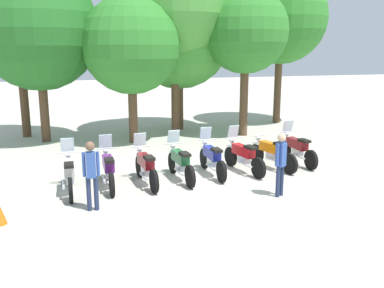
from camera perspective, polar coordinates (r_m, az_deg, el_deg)
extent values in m
plane|color=#BCB7A8|center=(12.84, 0.60, -4.40)|extent=(80.00, 80.00, 0.00)
cylinder|color=black|center=(12.58, -16.07, -3.75)|extent=(0.12, 0.64, 0.64)
cylinder|color=black|center=(11.10, -15.88, -5.95)|extent=(0.12, 0.64, 0.64)
cube|color=silver|center=(12.49, -16.17, -2.25)|extent=(0.13, 0.36, 0.04)
cube|color=silver|center=(11.79, -16.09, -3.09)|extent=(0.28, 0.96, 0.30)
cube|color=silver|center=(11.82, -16.01, -4.41)|extent=(0.23, 0.41, 0.24)
cube|color=black|center=(11.36, -16.11, -2.70)|extent=(0.25, 0.45, 0.08)
cylinder|color=silver|center=(12.41, -16.15, -2.47)|extent=(0.06, 0.23, 0.64)
cylinder|color=silver|center=(12.24, -16.24, -1.06)|extent=(0.62, 0.05, 0.04)
sphere|color=silver|center=(12.40, -16.21, -1.46)|extent=(0.16, 0.16, 0.16)
cylinder|color=silver|center=(11.55, -16.75, -5.17)|extent=(0.09, 0.70, 0.07)
cube|color=silver|center=(12.26, -16.30, -0.09)|extent=(0.36, 0.14, 0.39)
cylinder|color=black|center=(12.80, -11.37, -3.22)|extent=(0.11, 0.64, 0.64)
cylinder|color=black|center=(11.32, -10.65, -5.31)|extent=(0.11, 0.64, 0.64)
cube|color=silver|center=(12.71, -11.43, -1.74)|extent=(0.12, 0.36, 0.04)
cube|color=#59196B|center=(12.01, -11.12, -2.54)|extent=(0.27, 0.95, 0.30)
cube|color=silver|center=(12.03, -11.05, -3.84)|extent=(0.23, 0.40, 0.24)
cube|color=black|center=(11.57, -10.98, -2.13)|extent=(0.25, 0.44, 0.08)
cylinder|color=silver|center=(12.63, -11.39, -1.95)|extent=(0.05, 0.23, 0.64)
cylinder|color=silver|center=(12.46, -11.42, -0.56)|extent=(0.62, 0.04, 0.04)
sphere|color=silver|center=(12.61, -11.45, -0.96)|extent=(0.16, 0.16, 0.16)
cylinder|color=silver|center=(11.75, -11.67, -4.58)|extent=(0.08, 0.70, 0.07)
cube|color=silver|center=(12.47, -11.49, 0.39)|extent=(0.36, 0.14, 0.39)
cylinder|color=black|center=(12.85, -7.01, -2.99)|extent=(0.16, 0.65, 0.64)
cylinder|color=black|center=(11.42, -5.09, -4.98)|extent=(0.16, 0.65, 0.64)
cube|color=silver|center=(12.76, -7.05, -1.52)|extent=(0.15, 0.37, 0.04)
cube|color=maroon|center=(12.08, -6.21, -2.27)|extent=(0.35, 0.97, 0.30)
cube|color=silver|center=(12.11, -6.11, -3.56)|extent=(0.26, 0.42, 0.24)
cube|color=black|center=(11.66, -5.72, -1.85)|extent=(0.28, 0.46, 0.08)
cylinder|color=silver|center=(12.68, -6.95, -1.72)|extent=(0.07, 0.23, 0.64)
cylinder|color=silver|center=(12.52, -6.89, -0.34)|extent=(0.62, 0.10, 0.04)
sphere|color=silver|center=(12.67, -7.02, -0.74)|extent=(0.17, 0.17, 0.16)
cylinder|color=silver|center=(11.81, -6.48, -4.30)|extent=(0.14, 0.70, 0.07)
cube|color=silver|center=(12.53, -6.98, 0.61)|extent=(0.37, 0.17, 0.39)
cylinder|color=black|center=(13.18, -2.60, -2.50)|extent=(0.16, 0.65, 0.64)
cylinder|color=black|center=(11.77, -0.26, -4.37)|extent=(0.16, 0.65, 0.64)
cube|color=silver|center=(13.09, -2.62, -1.07)|extent=(0.15, 0.37, 0.04)
cube|color=#1E6033|center=(12.42, -1.58, -1.78)|extent=(0.34, 0.97, 0.30)
cube|color=silver|center=(12.45, -1.50, -3.03)|extent=(0.25, 0.42, 0.24)
cube|color=black|center=(12.01, -0.96, -1.35)|extent=(0.28, 0.46, 0.08)
cylinder|color=silver|center=(13.01, -2.49, -1.26)|extent=(0.07, 0.23, 0.64)
cylinder|color=silver|center=(12.85, -2.38, 0.09)|extent=(0.62, 0.09, 0.04)
sphere|color=silver|center=(13.00, -2.56, -0.31)|extent=(0.17, 0.17, 0.16)
cylinder|color=silver|center=(12.14, -1.75, -3.74)|extent=(0.13, 0.70, 0.07)
cube|color=silver|center=(12.87, -2.48, 1.02)|extent=(0.37, 0.16, 0.39)
cylinder|color=black|center=(13.66, 1.64, -1.94)|extent=(0.12, 0.64, 0.64)
cylinder|color=black|center=(12.26, 3.95, -3.70)|extent=(0.12, 0.64, 0.64)
cube|color=silver|center=(13.58, 1.65, -0.55)|extent=(0.13, 0.36, 0.04)
cube|color=navy|center=(12.91, 2.67, -1.22)|extent=(0.28, 0.96, 0.30)
cube|color=silver|center=(12.94, 2.73, -2.43)|extent=(0.23, 0.41, 0.24)
cube|color=black|center=(12.50, 3.29, -0.80)|extent=(0.25, 0.45, 0.08)
cylinder|color=silver|center=(13.50, 1.77, -0.74)|extent=(0.06, 0.23, 0.64)
cylinder|color=silver|center=(13.35, 1.90, 0.57)|extent=(0.62, 0.05, 0.04)
sphere|color=silver|center=(13.49, 1.72, 0.19)|extent=(0.16, 0.16, 0.16)
cylinder|color=silver|center=(12.63, 2.50, -3.09)|extent=(0.09, 0.70, 0.07)
cube|color=silver|center=(13.36, 1.83, 1.46)|extent=(0.36, 0.14, 0.39)
cylinder|color=black|center=(13.97, 5.18, -1.65)|extent=(0.22, 0.65, 0.64)
cylinder|color=black|center=(12.73, 8.84, -3.20)|extent=(0.22, 0.65, 0.64)
cube|color=silver|center=(13.89, 5.21, -0.29)|extent=(0.19, 0.38, 0.04)
cube|color=red|center=(13.30, 6.85, -0.89)|extent=(0.44, 0.98, 0.30)
cube|color=silver|center=(13.32, 6.94, -2.06)|extent=(0.29, 0.43, 0.24)
cube|color=black|center=(12.93, 7.84, -0.44)|extent=(0.32, 0.48, 0.08)
cylinder|color=silver|center=(13.82, 5.40, -0.47)|extent=(0.09, 0.23, 0.64)
cylinder|color=silver|center=(13.68, 5.63, 0.82)|extent=(0.62, 0.15, 0.04)
sphere|color=silver|center=(13.81, 5.34, 0.43)|extent=(0.19, 0.19, 0.16)
cylinder|color=silver|center=(13.01, 7.06, -2.70)|extent=(0.20, 0.70, 0.07)
cube|color=silver|center=(13.69, 5.52, 1.68)|extent=(0.38, 0.20, 0.39)
cylinder|color=black|center=(14.47, 8.61, -1.25)|extent=(0.27, 0.64, 0.64)
cylinder|color=black|center=(13.36, 12.86, -2.61)|extent=(0.27, 0.64, 0.64)
cube|color=silver|center=(14.39, 8.65, 0.07)|extent=(0.21, 0.38, 0.04)
cube|color=orange|center=(13.85, 10.57, -0.46)|extent=(0.51, 0.98, 0.30)
cube|color=silver|center=(13.88, 10.66, -1.58)|extent=(0.32, 0.44, 0.24)
cube|color=black|center=(13.53, 11.73, 0.00)|extent=(0.35, 0.49, 0.08)
cylinder|color=silver|center=(14.33, 8.88, -0.10)|extent=(0.11, 0.23, 0.64)
cylinder|color=silver|center=(14.19, 9.16, 1.15)|extent=(0.61, 0.20, 0.04)
sphere|color=silver|center=(14.31, 8.80, 0.77)|extent=(0.20, 0.20, 0.16)
cylinder|color=silver|center=(13.58, 10.99, -2.18)|extent=(0.26, 0.69, 0.07)
cylinder|color=black|center=(15.24, 12.29, -0.68)|extent=(0.14, 0.65, 0.64)
cylinder|color=black|center=(13.98, 15.58, -2.07)|extent=(0.14, 0.65, 0.64)
cube|color=silver|center=(15.16, 12.36, 0.57)|extent=(0.14, 0.37, 0.04)
cube|color=maroon|center=(14.56, 13.83, 0.03)|extent=(0.32, 0.96, 0.30)
cube|color=silver|center=(14.58, 13.88, -1.04)|extent=(0.24, 0.41, 0.24)
cube|color=black|center=(14.20, 14.74, 0.44)|extent=(0.27, 0.45, 0.08)
cylinder|color=silver|center=(15.09, 12.53, 0.41)|extent=(0.06, 0.23, 0.64)
cylinder|color=silver|center=(14.95, 12.77, 1.59)|extent=(0.62, 0.08, 0.04)
sphere|color=silver|center=(15.08, 12.49, 1.24)|extent=(0.17, 0.17, 0.16)
cylinder|color=silver|center=(14.27, 13.98, -1.60)|extent=(0.11, 0.70, 0.07)
cube|color=silver|center=(14.97, 12.69, 2.38)|extent=(0.37, 0.15, 0.39)
cylinder|color=#232D4C|center=(11.41, 11.85, -4.77)|extent=(0.15, 0.15, 0.81)
cylinder|color=#232D4C|center=(11.27, 11.38, -4.97)|extent=(0.15, 0.15, 0.81)
cube|color=#33519E|center=(11.15, 11.78, -1.40)|extent=(0.29, 0.28, 0.61)
cylinder|color=#33519E|center=(11.27, 12.23, -1.18)|extent=(0.11, 0.11, 0.58)
cylinder|color=#33519E|center=(11.01, 11.33, -1.47)|extent=(0.11, 0.11, 0.58)
sphere|color=#DBAD89|center=(11.05, 11.89, 0.84)|extent=(0.30, 0.30, 0.22)
cylinder|color=#232D4C|center=(10.43, -12.66, -6.48)|extent=(0.11, 0.11, 0.82)
cylinder|color=#232D4C|center=(10.43, -13.59, -6.52)|extent=(0.11, 0.11, 0.82)
cube|color=#33519E|center=(10.22, -13.33, -2.72)|extent=(0.23, 0.21, 0.61)
cylinder|color=#33519E|center=(10.22, -12.43, -2.59)|extent=(0.08, 0.08, 0.58)
cylinder|color=#33519E|center=(10.22, -14.23, -2.68)|extent=(0.08, 0.08, 0.58)
sphere|color=brown|center=(10.11, -13.46, -0.28)|extent=(0.23, 0.23, 0.22)
cylinder|color=brown|center=(19.61, -21.54, 6.25)|extent=(0.36, 0.36, 3.71)
sphere|color=#2D7A28|center=(19.54, -22.28, 15.02)|extent=(3.29, 3.29, 3.29)
cylinder|color=brown|center=(18.40, -19.13, 4.61)|extent=(0.36, 0.36, 2.79)
sphere|color=#236623|center=(18.25, -19.85, 14.17)|extent=(4.77, 4.77, 4.77)
cylinder|color=brown|center=(17.37, -7.88, 4.32)|extent=(0.36, 0.36, 2.54)
sphere|color=#2D7A28|center=(17.19, -8.15, 12.97)|extent=(3.85, 3.85, 3.85)
cylinder|color=brown|center=(19.03, -2.25, 7.33)|extent=(0.36, 0.36, 3.97)
cylinder|color=brown|center=(20.06, -1.69, 5.70)|extent=(0.36, 0.36, 2.63)
sphere|color=#3D8E33|center=(19.91, -1.75, 14.30)|extent=(4.82, 4.82, 4.82)
cylinder|color=brown|center=(18.75, 6.93, 6.00)|extent=(0.36, 0.36, 3.21)
sphere|color=#2D7A28|center=(18.63, 7.17, 14.78)|extent=(3.59, 3.59, 3.59)
cylinder|color=brown|center=(22.25, 11.36, 7.45)|extent=(0.36, 0.36, 3.63)
sphere|color=#2D7A28|center=(22.21, 11.76, 16.20)|extent=(4.52, 4.52, 4.52)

